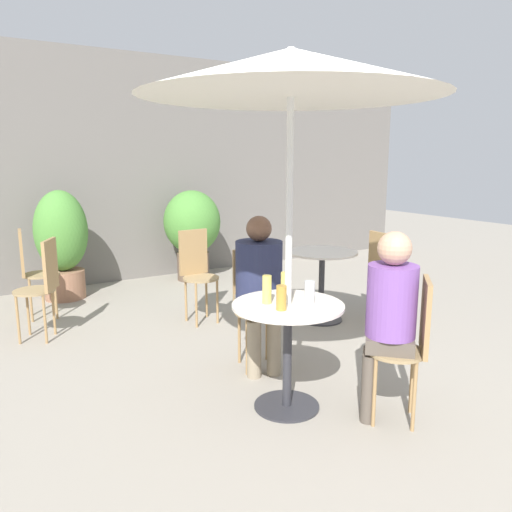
{
  "coord_description": "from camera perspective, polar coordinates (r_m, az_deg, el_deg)",
  "views": [
    {
      "loc": [
        -1.85,
        -2.43,
        1.66
      ],
      "look_at": [
        -0.05,
        0.52,
        0.97
      ],
      "focal_mm": 35.0,
      "sensor_mm": 36.0,
      "label": 1
    }
  ],
  "objects": [
    {
      "name": "bistro_chair_3",
      "position": [
        5.11,
        -6.77,
        -1.25
      ],
      "size": [
        0.36,
        0.37,
        0.94
      ],
      "rotation": [
        0.0,
        0.0,
        0.03
      ],
      "color": "#997F56",
      "rests_on": "ground_plane"
    },
    {
      "name": "potted_plant_0",
      "position": [
        6.28,
        -21.33,
        1.68
      ],
      "size": [
        0.6,
        0.6,
        1.29
      ],
      "color": "#93664C",
      "rests_on": "ground_plane"
    },
    {
      "name": "bistro_chair_2",
      "position": [
        4.93,
        -23.16,
        -2.56
      ],
      "size": [
        0.41,
        0.4,
        0.94
      ],
      "rotation": [
        0.0,
        0.0,
        4.23
      ],
      "color": "#997F56",
      "rests_on": "ground_plane"
    },
    {
      "name": "bistro_chair_0",
      "position": [
        3.28,
        17.32,
        -8.88
      ],
      "size": [
        0.42,
        0.42,
        0.94
      ],
      "rotation": [
        0.0,
        0.0,
        -2.35
      ],
      "color": "#997F56",
      "rests_on": "ground_plane"
    },
    {
      "name": "cafe_table_near",
      "position": [
        3.32,
        3.63,
        -8.68
      ],
      "size": [
        0.73,
        0.73,
        0.72
      ],
      "color": "#2D2D33",
      "rests_on": "ground_plane"
    },
    {
      "name": "beer_glass_1",
      "position": [
        3.24,
        6.13,
        -4.19
      ],
      "size": [
        0.07,
        0.07,
        0.15
      ],
      "color": "silver",
      "rests_on": "cafe_table_near"
    },
    {
      "name": "umbrella",
      "position": [
        3.16,
        4.02,
        20.11
      ],
      "size": [
        1.86,
        1.86,
        2.29
      ],
      "color": "silver",
      "rests_on": "ground_plane"
    },
    {
      "name": "storefront_wall",
      "position": [
        6.91,
        -16.0,
        9.48
      ],
      "size": [
        10.0,
        0.06,
        3.0
      ],
      "color": "slate",
      "rests_on": "ground_plane"
    },
    {
      "name": "seated_person_0",
      "position": [
        3.21,
        14.97,
        -5.8
      ],
      "size": [
        0.39,
        0.39,
        1.22
      ],
      "rotation": [
        0.0,
        0.0,
        3.93
      ],
      "color": "brown",
      "rests_on": "ground_plane"
    },
    {
      "name": "bistro_chair_5",
      "position": [
        5.62,
        -24.34,
        -1.04
      ],
      "size": [
        0.38,
        0.36,
        0.94
      ],
      "rotation": [
        0.0,
        0.0,
        1.47
      ],
      "color": "#997F56",
      "rests_on": "ground_plane"
    },
    {
      "name": "potted_plant_1",
      "position": [
        6.82,
        -7.3,
        3.27
      ],
      "size": [
        0.77,
        0.77,
        1.22
      ],
      "color": "brown",
      "rests_on": "ground_plane"
    },
    {
      "name": "beer_glass_2",
      "position": [
        3.37,
        3.41,
        -3.36
      ],
      "size": [
        0.07,
        0.07,
        0.18
      ],
      "color": "#DBC65B",
      "rests_on": "cafe_table_near"
    },
    {
      "name": "bistro_chair_4",
      "position": [
        5.15,
        14.53,
        -1.44
      ],
      "size": [
        0.37,
        0.36,
        0.94
      ],
      "rotation": [
        0.0,
        0.0,
        1.48
      ],
      "color": "#997F56",
      "rests_on": "ground_plane"
    },
    {
      "name": "bistro_chair_1",
      "position": [
        4.01,
        -0.21,
        -4.66
      ],
      "size": [
        0.38,
        0.39,
        0.94
      ],
      "rotation": [
        0.0,
        0.0,
        -0.26
      ],
      "color": "#997F56",
      "rests_on": "ground_plane"
    },
    {
      "name": "seated_person_1",
      "position": [
        3.84,
        0.4,
        -2.84
      ],
      "size": [
        0.38,
        0.41,
        1.23
      ],
      "rotation": [
        0.0,
        0.0,
        -0.26
      ],
      "color": "gray",
      "rests_on": "ground_plane"
    },
    {
      "name": "beer_glass_0",
      "position": [
        3.11,
        2.92,
        -4.79
      ],
      "size": [
        0.07,
        0.07,
        0.16
      ],
      "color": "#B28433",
      "rests_on": "cafe_table_near"
    },
    {
      "name": "beer_glass_3",
      "position": [
        3.24,
        1.26,
        -3.85
      ],
      "size": [
        0.06,
        0.06,
        0.19
      ],
      "color": "#DBC65B",
      "rests_on": "cafe_table_near"
    },
    {
      "name": "ground_plane",
      "position": [
        3.48,
        5.49,
        -17.35
      ],
      "size": [
        20.0,
        20.0,
        0.0
      ],
      "primitive_type": "plane",
      "color": "gray"
    },
    {
      "name": "cafe_table_far",
      "position": [
        5.13,
        7.53,
        -1.66
      ],
      "size": [
        0.71,
        0.71,
        0.72
      ],
      "color": "#2D2D33",
      "rests_on": "ground_plane"
    }
  ]
}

